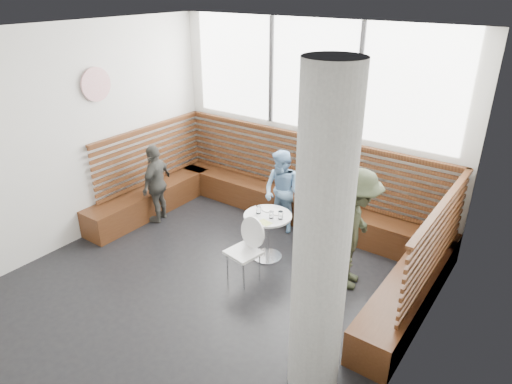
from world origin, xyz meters
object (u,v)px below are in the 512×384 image
Objects in this scene: child_back at (282,192)px; cafe_table at (268,227)px; child_left at (157,183)px; concrete_column at (322,245)px; cafe_chair at (246,245)px; adult_man at (355,230)px.

cafe_table is at bearing -62.72° from child_back.
child_left is (-2.14, -0.09, 0.16)m from cafe_table.
cafe_chair is (-1.60, 1.03, -1.09)m from concrete_column.
adult_man is at bearing -15.90° from child_back.
concrete_column is at bearing -43.26° from child_back.
cafe_chair is at bearing -68.44° from child_back.
adult_man is at bearing 5.80° from cafe_table.
concrete_column is at bearing -179.43° from adult_man.
child_back is at bearing 113.55° from cafe_chair.
adult_man is at bearing 102.78° from concrete_column.
child_left reaches higher than cafe_table.
child_left is at bearing 177.74° from cafe_chair.
cafe_table is 2.15m from child_left.
cafe_table is 0.88m from child_back.
concrete_column is 2.55m from cafe_table.
child_back is at bearing 128.65° from concrete_column.
cafe_chair is 1.43m from child_back.
child_back is at bearing 53.79° from adult_man.
concrete_column is 2.42× the size of child_left.
child_back is 1.01× the size of child_left.
adult_man reaches higher than cafe_table.
cafe_chair is (0.05, -0.57, 0.01)m from cafe_table.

